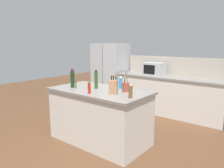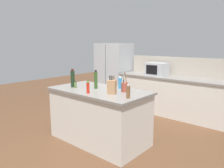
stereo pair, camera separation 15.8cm
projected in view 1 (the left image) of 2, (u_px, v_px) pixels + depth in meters
The scene contains 14 objects.
ground_plane at pixel (100, 140), 3.95m from camera, with size 14.00×14.00×0.00m, color brown.
back_counter_run at pixel (168, 95), 5.37m from camera, with size 2.70×0.66×0.94m.
wall_backsplash at pixel (175, 66), 5.49m from camera, with size 2.66×0.03×0.46m, color #B2A899.
kitchen_island at pixel (100, 116), 3.86m from camera, with size 1.76×0.94×0.94m.
refrigerator at pixel (110, 73), 6.48m from camera, with size 0.95×0.75×1.74m.
microwave at pixel (154, 69), 5.50m from camera, with size 0.49×0.39×0.32m.
knife_block at pixel (113, 87), 3.44m from camera, with size 0.16×0.14×0.29m.
utensil_crock at pixel (126, 87), 3.62m from camera, with size 0.12×0.12×0.32m.
dish_soap_bottle at pixel (120, 83), 3.87m from camera, with size 0.06×0.06×0.22m.
pepper_grinder at pixel (131, 92), 3.18m from camera, with size 0.06×0.06×0.20m.
hot_sauce_bottle at pixel (89, 88), 3.49m from camera, with size 0.05×0.05×0.19m.
spice_jar_oregano at pixel (75, 85), 3.92m from camera, with size 0.05×0.05×0.12m.
olive_oil_bottle at pixel (96, 80), 3.84m from camera, with size 0.06×0.06×0.33m.
wine_bottle at pixel (73, 79), 3.95m from camera, with size 0.07×0.07×0.33m.
Camera 1 is at (2.47, -2.76, 1.73)m, focal length 35.00 mm.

